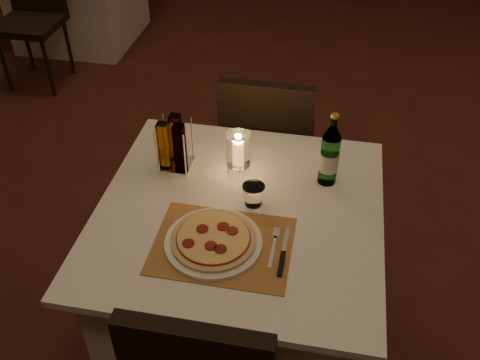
% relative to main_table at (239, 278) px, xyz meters
% --- Properties ---
extents(floor, '(8.00, 10.00, 0.02)m').
position_rel_main_table_xyz_m(floor, '(0.13, 0.84, -0.38)').
color(floor, '#4C2018').
rests_on(floor, ground).
extents(main_table, '(1.00, 1.00, 0.74)m').
position_rel_main_table_xyz_m(main_table, '(0.00, 0.00, 0.00)').
color(main_table, white).
rests_on(main_table, ground).
extents(chair_far, '(0.42, 0.42, 0.90)m').
position_rel_main_table_xyz_m(chair_far, '(-0.00, 0.71, 0.18)').
color(chair_far, black).
rests_on(chair_far, ground).
extents(placemat, '(0.45, 0.34, 0.00)m').
position_rel_main_table_xyz_m(placemat, '(-0.02, -0.18, 0.37)').
color(placemat, '#A8703A').
rests_on(placemat, main_table).
extents(plate, '(0.32, 0.32, 0.01)m').
position_rel_main_table_xyz_m(plate, '(-0.05, -0.18, 0.38)').
color(plate, white).
rests_on(plate, placemat).
extents(pizza, '(0.28, 0.28, 0.02)m').
position_rel_main_table_xyz_m(pizza, '(-0.05, -0.18, 0.39)').
color(pizza, '#D8B77F').
rests_on(pizza, plate).
extents(fork, '(0.02, 0.18, 0.00)m').
position_rel_main_table_xyz_m(fork, '(0.14, -0.15, 0.37)').
color(fork, silver).
rests_on(fork, placemat).
extents(knife, '(0.02, 0.22, 0.01)m').
position_rel_main_table_xyz_m(knife, '(0.18, -0.21, 0.37)').
color(knife, black).
rests_on(knife, placemat).
extents(tumbler, '(0.08, 0.08, 0.08)m').
position_rel_main_table_xyz_m(tumbler, '(0.04, 0.04, 0.41)').
color(tumbler, white).
rests_on(tumbler, main_table).
extents(water_bottle, '(0.07, 0.07, 0.29)m').
position_rel_main_table_xyz_m(water_bottle, '(0.29, 0.22, 0.48)').
color(water_bottle, '#57A056').
rests_on(water_bottle, main_table).
extents(hurricane_candle, '(0.09, 0.09, 0.18)m').
position_rel_main_table_xyz_m(hurricane_candle, '(-0.04, 0.20, 0.47)').
color(hurricane_candle, white).
rests_on(hurricane_candle, main_table).
extents(cruet_caddy, '(0.12, 0.12, 0.21)m').
position_rel_main_table_xyz_m(cruet_caddy, '(-0.29, 0.20, 0.46)').
color(cruet_caddy, white).
rests_on(cruet_caddy, main_table).
extents(neighbor_chair_la, '(0.42, 0.42, 0.90)m').
position_rel_main_table_xyz_m(neighbor_chair_la, '(-1.89, 2.01, 0.18)').
color(neighbor_chair_la, black).
rests_on(neighbor_chair_la, ground).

